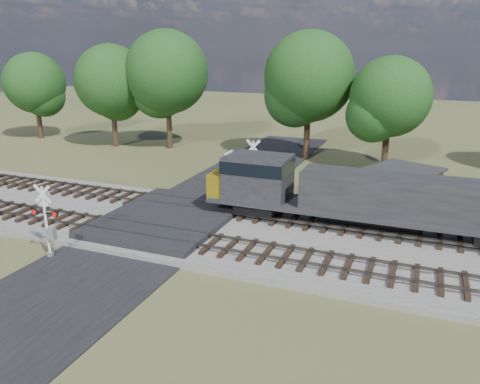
% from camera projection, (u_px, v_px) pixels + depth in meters
% --- Properties ---
extents(ground, '(160.00, 160.00, 0.00)m').
position_uv_depth(ground, '(165.00, 227.00, 27.51)').
color(ground, '#414A27').
rests_on(ground, ground).
extents(ballast_bed, '(140.00, 10.00, 0.30)m').
position_uv_depth(ballast_bed, '(336.00, 247.00, 24.38)').
color(ballast_bed, gray).
rests_on(ballast_bed, ground).
extents(road, '(7.00, 60.00, 0.08)m').
position_uv_depth(road, '(164.00, 226.00, 27.50)').
color(road, black).
rests_on(road, ground).
extents(crossing_panel, '(7.00, 9.00, 0.62)m').
position_uv_depth(crossing_panel, '(169.00, 219.00, 27.86)').
color(crossing_panel, '#262628').
rests_on(crossing_panel, ground).
extents(track_near, '(140.00, 2.60, 0.33)m').
position_uv_depth(track_near, '(196.00, 241.00, 24.51)').
color(track_near, black).
rests_on(track_near, ballast_bed).
extents(track_far, '(140.00, 2.60, 0.33)m').
position_uv_depth(track_far, '(233.00, 211.00, 28.94)').
color(track_far, black).
rests_on(track_far, ballast_bed).
extents(crossing_signal_near, '(1.54, 0.33, 3.82)m').
position_uv_depth(crossing_signal_near, '(48.00, 228.00, 23.08)').
color(crossing_signal_near, silver).
rests_on(crossing_signal_near, ground).
extents(crossing_signal_far, '(1.68, 0.36, 4.17)m').
position_uv_depth(crossing_signal_far, '(252.00, 174.00, 32.32)').
color(crossing_signal_far, silver).
rests_on(crossing_signal_far, ground).
extents(equipment_shed, '(5.20, 5.20, 2.67)m').
position_uv_depth(equipment_shed, '(403.00, 188.00, 30.49)').
color(equipment_shed, '#462E1E').
rests_on(equipment_shed, ground).
extents(treeline, '(80.51, 11.21, 11.87)m').
position_uv_depth(treeline, '(359.00, 85.00, 39.99)').
color(treeline, black).
rests_on(treeline, ground).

